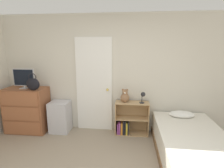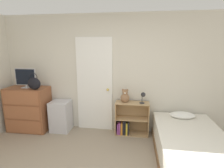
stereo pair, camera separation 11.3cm
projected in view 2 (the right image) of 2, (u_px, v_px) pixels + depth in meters
The scene contains 10 objects.
wall_back at pixel (111, 74), 3.82m from camera, with size 10.00×0.06×2.55m.
door_closed at pixel (95, 85), 3.87m from camera, with size 0.79×0.09×2.07m.
dresser at pixel (29, 109), 3.95m from camera, with size 0.89×0.50×0.99m.
tv at pixel (26, 78), 3.80m from camera, with size 0.47×0.16×0.43m.
handbag at pixel (34, 83), 3.63m from camera, with size 0.28×0.12×0.36m.
storage_bin at pixel (61, 116), 3.93m from camera, with size 0.42×0.39×0.68m.
bookshelf at pixel (129, 121), 3.79m from camera, with size 0.71×0.30×0.72m.
teddy_bear at pixel (125, 97), 3.68m from camera, with size 0.19×0.19×0.29m.
desk_lamp at pixel (143, 96), 3.58m from camera, with size 0.12×0.12×0.24m.
bed at pixel (191, 147), 2.88m from camera, with size 1.11×1.89×0.60m.
Camera 2 is at (0.54, -1.45, 1.87)m, focal length 28.00 mm.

